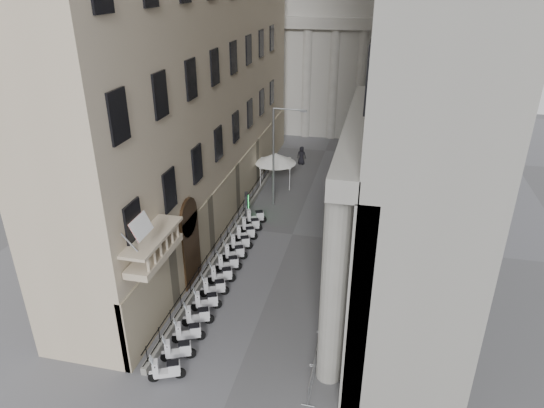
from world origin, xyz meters
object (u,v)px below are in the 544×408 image
(security_tent, at_px, (278,159))
(pedestrian_a, at_px, (332,177))
(street_lamp, at_px, (277,149))
(pedestrian_b, at_px, (344,152))
(info_kiosk, at_px, (247,205))
(scooter_0, at_px, (168,379))

(security_tent, xyz_separation_m, pedestrian_a, (4.76, 0.60, -1.52))
(street_lamp, bearing_deg, pedestrian_a, 51.16)
(pedestrian_a, bearing_deg, pedestrian_b, -72.78)
(street_lamp, bearing_deg, info_kiosk, -123.99)
(pedestrian_b, bearing_deg, pedestrian_a, 93.97)
(security_tent, xyz_separation_m, info_kiosk, (-1.05, -6.60, -1.52))
(pedestrian_a, distance_m, pedestrian_b, 7.38)
(security_tent, distance_m, street_lamp, 4.72)
(street_lamp, distance_m, pedestrian_b, 13.35)
(pedestrian_b, bearing_deg, security_tent, 64.24)
(pedestrian_a, bearing_deg, info_kiosk, 71.59)
(pedestrian_b, bearing_deg, scooter_0, 87.87)
(scooter_0, bearing_deg, pedestrian_b, -33.04)
(security_tent, relative_size, info_kiosk, 1.91)
(info_kiosk, bearing_deg, security_tent, 65.68)
(scooter_0, height_order, street_lamp, street_lamp)
(security_tent, height_order, info_kiosk, security_tent)
(street_lamp, height_order, pedestrian_b, street_lamp)
(pedestrian_a, bearing_deg, security_tent, 27.69)
(info_kiosk, relative_size, pedestrian_a, 0.99)
(scooter_0, height_order, pedestrian_a, pedestrian_a)
(scooter_0, relative_size, pedestrian_a, 0.78)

